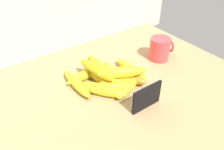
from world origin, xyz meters
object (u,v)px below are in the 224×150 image
object	(u,v)px
banana_6	(121,81)
banana_7	(89,73)
banana_12	(97,70)
banana_2	(102,90)
banana_0	(127,76)
banana_8	(113,72)
chalkboard_sign	(147,98)
banana_11	(123,72)
banana_9	(99,68)
banana_1	(100,77)
banana_3	(130,84)
coffee_mug	(160,49)
banana_10	(113,87)
banana_4	(77,83)
banana_5	(131,69)

from	to	relation	value
banana_6	banana_7	bearing A→B (deg)	118.00
banana_7	banana_12	bearing A→B (deg)	-86.86
banana_2	banana_0	bearing A→B (deg)	6.36
banana_6	banana_8	world-z (taller)	banana_6
chalkboard_sign	banana_8	bearing A→B (deg)	85.73
banana_6	banana_11	distance (cm)	4.16
banana_9	banana_1	bearing A→B (deg)	-120.41
banana_3	banana_9	bearing A→B (deg)	102.76
banana_1	banana_6	world-z (taller)	banana_6
banana_7	banana_11	size ratio (longest dim) A/B	1.16
chalkboard_sign	banana_7	size ratio (longest dim) A/B	0.56
banana_0	banana_6	bearing A→B (deg)	-161.12
banana_8	banana_7	bearing A→B (deg)	146.94
coffee_mug	banana_10	world-z (taller)	coffee_mug
chalkboard_sign	banana_3	distance (cm)	10.56
banana_4	banana_11	size ratio (longest dim) A/B	1.05
banana_5	banana_8	bearing A→B (deg)	159.69
banana_5	banana_10	size ratio (longest dim) A/B	1.05
banana_2	banana_3	world-z (taller)	banana_2
banana_12	banana_5	bearing A→B (deg)	-9.57
banana_6	banana_0	bearing A→B (deg)	18.88
banana_4	banana_5	size ratio (longest dim) A/B	1.07
chalkboard_sign	banana_2	size ratio (longest dim) A/B	0.63
banana_8	banana_6	bearing A→B (deg)	-103.39
banana_3	banana_8	size ratio (longest dim) A/B	1.05
chalkboard_sign	banana_1	world-z (taller)	chalkboard_sign
banana_6	banana_9	world-z (taller)	banana_6
banana_2	banana_5	bearing A→B (deg)	13.96
banana_3	banana_8	bearing A→B (deg)	92.00
banana_4	banana_12	size ratio (longest dim) A/B	1.05
chalkboard_sign	banana_4	distance (cm)	25.23
banana_7	banana_5	bearing A→B (deg)	-27.51
banana_9	banana_8	bearing A→B (deg)	-60.28
coffee_mug	banana_12	xyz separation A→B (cm)	(-30.49, 0.76, 1.21)
chalkboard_sign	banana_12	xyz separation A→B (cm)	(-5.80, 19.49, 2.04)
banana_4	banana_7	size ratio (longest dim) A/B	0.91
banana_12	banana_11	bearing A→B (deg)	-48.38
banana_4	banana_5	xyz separation A→B (cm)	(21.04, -4.31, 0.13)
banana_1	banana_12	xyz separation A→B (cm)	(-1.19, -0.02, 3.91)
banana_10	banana_5	bearing A→B (deg)	22.74
banana_4	banana_6	bearing A→B (deg)	-32.54
banana_1	banana_3	size ratio (longest dim) A/B	1.09
banana_5	banana_9	distance (cm)	12.15
banana_9	banana_12	world-z (taller)	banana_12
banana_1	banana_3	bearing A→B (deg)	-55.52
banana_1	banana_8	world-z (taller)	same
banana_9	banana_11	bearing A→B (deg)	-81.42
banana_0	banana_12	xyz separation A→B (cm)	(-9.82, 4.92, 3.81)
chalkboard_sign	banana_11	size ratio (longest dim) A/B	0.64
banana_5	banana_10	bearing A→B (deg)	-157.26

